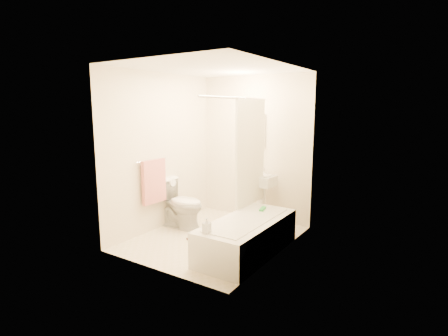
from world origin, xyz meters
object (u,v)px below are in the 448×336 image
Objects in this scene: sink at (260,198)px; soap_bottle at (207,226)px; toilet at (181,204)px; bathtub at (247,237)px; bath_mat at (212,242)px.

sink reaches higher than soap_bottle.
soap_bottle is at bearing -129.31° from toilet.
toilet is 0.49× the size of bathtub.
bathtub is at bearing -2.12° from bath_mat.
toilet is 0.89× the size of sink.
soap_bottle reaches higher than bathtub.
sink is 1.33× the size of bath_mat.
toilet is at bearing -138.51° from sink.
soap_bottle is at bearing -59.64° from bath_mat.
toilet reaches higher than bath_mat.
bath_mat is (0.81, -0.29, -0.37)m from toilet.
sink is (0.97, 0.84, 0.05)m from toilet.
bath_mat is 3.66× the size of soap_bottle.
sink is at bearing 97.51° from soap_bottle.
toilet is 1.56m from soap_bottle.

